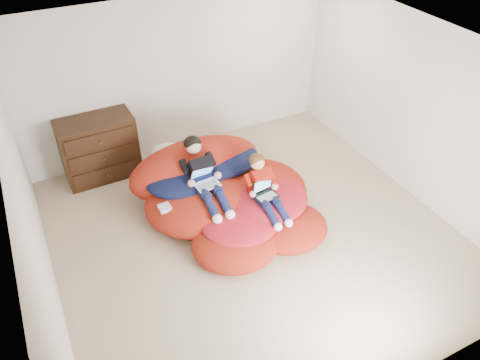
% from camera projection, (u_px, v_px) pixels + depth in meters
% --- Properties ---
extents(room_shell, '(5.10, 5.10, 2.77)m').
position_uv_depth(room_shell, '(253.00, 222.00, 6.12)').
color(room_shell, tan).
rests_on(room_shell, ground).
extents(dresser, '(1.11, 0.62, 0.99)m').
position_uv_depth(dresser, '(99.00, 148.00, 7.01)').
color(dresser, black).
rests_on(dresser, ground).
extents(beanbag_pile, '(2.39, 2.35, 0.91)m').
position_uv_depth(beanbag_pile, '(224.00, 194.00, 6.49)').
color(beanbag_pile, '#AE2513').
rests_on(beanbag_pile, ground).
extents(cream_pillow, '(0.44, 0.28, 0.28)m').
position_uv_depth(cream_pillow, '(166.00, 152.00, 6.70)').
color(cream_pillow, beige).
rests_on(cream_pillow, beanbag_pile).
extents(older_boy, '(0.33, 1.15, 0.71)m').
position_uv_depth(older_boy, '(202.00, 172.00, 6.21)').
color(older_boy, black).
rests_on(older_boy, beanbag_pile).
extents(younger_boy, '(0.29, 0.89, 0.67)m').
position_uv_depth(younger_boy, '(264.00, 186.00, 6.08)').
color(younger_boy, '#B11C0F').
rests_on(younger_boy, beanbag_pile).
extents(laptop_white, '(0.34, 0.35, 0.22)m').
position_uv_depth(laptop_white, '(205.00, 179.00, 6.19)').
color(laptop_white, silver).
rests_on(laptop_white, older_boy).
extents(laptop_black, '(0.33, 0.27, 0.23)m').
position_uv_depth(laptop_black, '(265.00, 191.00, 6.10)').
color(laptop_black, black).
rests_on(laptop_black, younger_boy).
extents(power_adapter, '(0.16, 0.16, 0.06)m').
position_uv_depth(power_adapter, '(165.00, 208.00, 6.04)').
color(power_adapter, silver).
rests_on(power_adapter, beanbag_pile).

